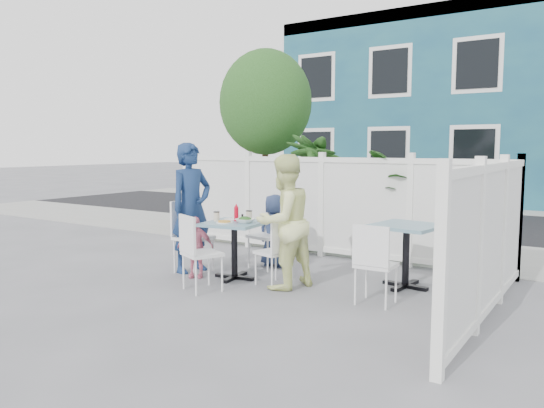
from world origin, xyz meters
The scene contains 30 objects.
ground centered at (0.00, 0.00, 0.00)m, with size 80.00×80.00×0.00m, color slate.
near_sidewalk centered at (0.00, 3.80, 0.01)m, with size 24.00×2.60×0.01m, color gray.
street centered at (0.00, 7.50, 0.00)m, with size 24.00×5.00×0.01m, color black.
far_sidewalk centered at (0.00, 10.60, 0.01)m, with size 24.00×1.60×0.01m, color gray.
building centered at (-0.50, 14.00, 3.00)m, with size 11.00×6.00×6.00m.
fence_back centered at (0.10, 2.40, 0.78)m, with size 5.86×0.08×1.60m.
fence_right centered at (3.00, 0.60, 0.78)m, with size 0.08×3.66×1.60m.
tree centered at (-1.60, 3.30, 2.59)m, with size 1.80×1.62×3.59m.
utility_cabinet centered at (-2.92, 4.00, 0.63)m, with size 0.67×0.48×1.25m, color gold.
potted_shrub_a centered at (-0.39, 3.10, 0.99)m, with size 1.11×1.11×1.98m, color #1C4115.
potted_shrub_b centered at (1.36, 3.00, 0.86)m, with size 1.54×1.34×1.71m, color #1C4115.
main_table centered at (-0.18, 0.46, 0.60)m, with size 0.82×0.82×0.77m.
spare_table centered at (1.89, 1.28, 0.62)m, with size 0.86×0.86×0.80m.
chair_left centered at (-0.97, 0.44, 0.59)m, with size 0.46×0.48×1.01m.
chair_right centered at (0.51, 0.45, 0.51)m, with size 0.48×0.49×0.87m.
chair_back centered at (-0.15, 1.29, 0.57)m, with size 0.50×0.49×0.97m.
chair_near centered at (-0.19, -0.30, 0.55)m, with size 0.56×0.55×0.94m.
chair_spare centered at (1.85, 0.33, 0.53)m, with size 0.43×0.42×0.92m.
man centered at (-0.96, 0.48, 0.91)m, with size 0.66×0.44×1.82m, color navy.
woman centered at (0.61, 0.43, 0.84)m, with size 0.81×0.63×1.68m, color #E1F152.
boy centered at (-0.15, 1.38, 0.54)m, with size 0.52×0.34×1.07m, color navy.
toddler centered at (-0.67, 0.23, 0.42)m, with size 0.49×0.20×0.83m, color pink.
plate_main centered at (-0.23, 0.30, 0.78)m, with size 0.22×0.22×0.01m, color white.
plate_side centered at (-0.34, 0.58, 0.78)m, with size 0.20×0.20×0.01m, color white.
salad_bowl centered at (-0.01, 0.46, 0.80)m, with size 0.24×0.24×0.06m, color white.
coffee_cup_a centered at (-0.43, 0.39, 0.83)m, with size 0.08×0.08×0.12m, color beige.
coffee_cup_b centered at (-0.11, 0.69, 0.83)m, with size 0.08×0.08×0.12m, color beige.
ketchup_bottle centered at (-0.21, 0.54, 0.86)m, with size 0.06×0.06×0.19m, color #BE051A.
salt_shaker centered at (-0.27, 0.67, 0.80)m, with size 0.03×0.03×0.07m, color white.
pepper_shaker centered at (-0.25, 0.73, 0.80)m, with size 0.03×0.03×0.07m, color black.
Camera 1 is at (4.06, -5.10, 1.76)m, focal length 35.00 mm.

